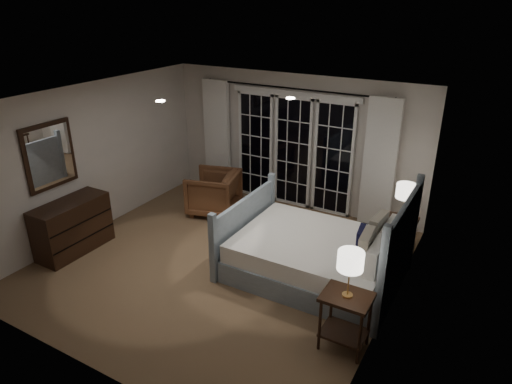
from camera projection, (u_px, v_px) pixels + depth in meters
The scene contains 20 objects.
floor at pixel (221, 262), 6.98m from camera, with size 5.00×5.00×0.00m, color brown.
ceiling at pixel (216, 99), 5.98m from camera, with size 5.00×5.00×0.00m, color silver.
wall_left at pixel (95, 158), 7.62m from camera, with size 0.02×5.00×2.50m, color beige.
wall_right at pixel (396, 228), 5.35m from camera, with size 0.02×5.00×2.50m, color beige.
wall_back at pixel (294, 142), 8.47m from camera, with size 5.00×0.02×2.50m, color beige.
wall_front at pixel (77, 272), 4.49m from camera, with size 5.00×0.02×2.50m, color beige.
french_doors at pixel (293, 151), 8.51m from camera, with size 2.50×0.04×2.20m.
curtain_rod at pixel (294, 89), 8.00m from camera, with size 0.03×0.03×3.50m, color black.
curtain_left at pixel (217, 136), 9.17m from camera, with size 0.55×0.10×2.25m, color white.
curtain_right at pixel (380, 164), 7.67m from camera, with size 0.55×0.10×2.25m, color white.
downlight_a at pixel (290, 98), 6.10m from camera, with size 0.12×0.12×0.01m, color white.
downlight_b at pixel (160, 101), 5.94m from camera, with size 0.12×0.12×0.01m, color white.
bed at pixel (318, 255), 6.51m from camera, with size 2.37×1.71×1.39m.
nightstand_left at pixel (346, 313), 5.12m from camera, with size 0.55×0.44×0.71m.
nightstand_right at pixel (400, 231), 7.08m from camera, with size 0.46×0.37×0.60m.
lamp_left at pixel (351, 261), 4.85m from camera, with size 0.29×0.29×0.56m.
lamp_right at pixel (406, 191), 6.82m from camera, with size 0.30×0.30×0.57m.
armchair at pixel (214, 193), 8.44m from camera, with size 0.85×0.88×0.80m, color brown.
dresser at pixel (73, 226), 7.15m from camera, with size 0.51×1.19×0.84m.
mirror at pixel (50, 156), 6.81m from camera, with size 0.05×0.85×1.00m.
Camera 1 is at (3.42, -4.93, 3.76)m, focal length 32.00 mm.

